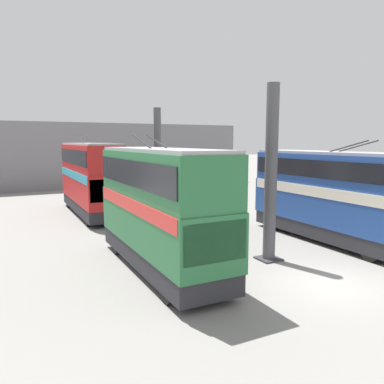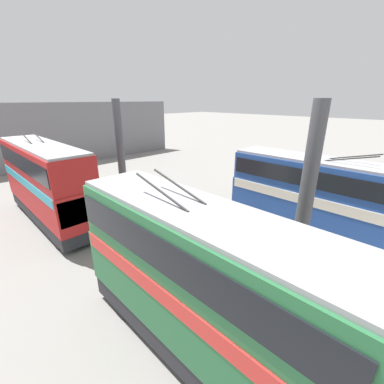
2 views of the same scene
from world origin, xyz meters
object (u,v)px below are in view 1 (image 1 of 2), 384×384
(bus_right_mid, at_px, (160,202))
(person_aisle_midway, at_px, (228,217))
(bus_left_near, at_px, (331,191))
(bus_right_far, at_px, (90,174))
(person_by_right_row, at_px, (220,252))
(oil_drum, at_px, (138,217))

(bus_right_mid, bearing_deg, person_aisle_midway, -55.60)
(bus_left_near, distance_m, bus_right_mid, 10.05)
(bus_right_far, bearing_deg, bus_right_mid, 180.00)
(person_by_right_row, xyz_separation_m, oil_drum, (11.04, -0.16, -0.55))
(bus_right_far, bearing_deg, person_aisle_midway, -147.58)
(person_aisle_midway, bearing_deg, bus_right_far, 173.25)
(bus_right_mid, bearing_deg, oil_drum, -12.91)
(bus_left_near, bearing_deg, bus_right_far, 36.26)
(person_by_right_row, bearing_deg, bus_left_near, -7.91)
(person_by_right_row, distance_m, oil_drum, 11.05)
(person_by_right_row, bearing_deg, oil_drum, 68.72)
(bus_right_mid, distance_m, oil_drum, 9.92)
(bus_left_near, height_order, person_aisle_midway, bus_left_near)
(bus_right_far, height_order, oil_drum, bus_right_far)
(person_aisle_midway, bearing_deg, bus_right_mid, -94.77)
(bus_right_far, height_order, person_aisle_midway, bus_right_far)
(bus_right_far, distance_m, person_aisle_midway, 11.59)
(person_by_right_row, bearing_deg, bus_right_mid, 119.12)
(person_by_right_row, bearing_deg, bus_right_far, 76.85)
(bus_right_mid, bearing_deg, person_by_right_row, -130.44)
(person_aisle_midway, height_order, oil_drum, person_aisle_midway)
(bus_left_near, xyz_separation_m, oil_drum, (9.24, 7.91, -2.39))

